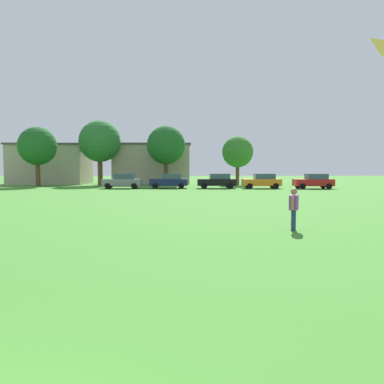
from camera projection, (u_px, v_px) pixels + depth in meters
name	position (u px, v px, depth m)	size (l,w,h in m)	color
ground_plane	(151.00, 197.00, 32.34)	(160.00, 160.00, 0.00)	#42842D
adult_bystander	(294.00, 205.00, 15.04)	(0.48, 0.71, 1.60)	navy
parked_car_gray_0	(123.00, 181.00, 45.14)	(4.30, 2.02, 1.68)	slate
parked_car_navy_1	(169.00, 181.00, 45.48)	(4.30, 2.02, 1.68)	#141E4C
parked_car_black_2	(217.00, 181.00, 45.32)	(4.30, 2.02, 1.68)	black
parked_car_orange_3	(262.00, 181.00, 45.13)	(4.30, 2.02, 1.68)	orange
parked_car_red_4	(314.00, 181.00, 44.57)	(4.30, 2.02, 1.68)	red
tree_far_left	(37.00, 146.00, 49.96)	(4.79, 4.79, 7.46)	brown
tree_left	(100.00, 142.00, 53.71)	(5.58, 5.58, 8.69)	brown
tree_right	(166.00, 145.00, 52.77)	(5.06, 5.06, 7.88)	brown
tree_far_right	(238.00, 152.00, 54.46)	(4.25, 4.25, 6.63)	brown
house_left	(52.00, 164.00, 58.64)	(10.68, 9.07, 5.74)	tan
house_right	(152.00, 164.00, 59.13)	(11.33, 7.23, 5.84)	tan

